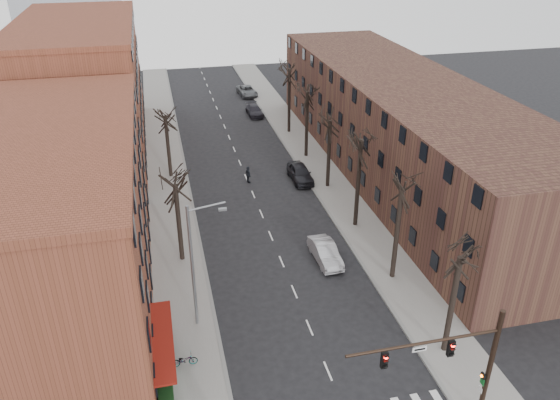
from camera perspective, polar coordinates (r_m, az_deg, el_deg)
sidewalk_left at (r=59.06m, az=-11.75°, el=2.82°), size 4.00×90.00×0.15m
sidewalk_right at (r=61.28m, az=3.35°, el=4.30°), size 4.00×90.00×0.15m
building_left_near at (r=39.24m, az=-22.85°, el=-2.45°), size 12.00×26.00×12.00m
building_left_far at (r=65.67m, az=-19.80°, el=10.75°), size 12.00×28.00×14.00m
building_right at (r=57.90m, az=12.58°, el=7.50°), size 12.00×50.00×10.00m
awning_left at (r=34.74m, az=-11.72°, el=-17.34°), size 1.20×7.00×0.15m
hedge at (r=33.57m, az=-11.92°, el=-17.75°), size 0.80×6.00×1.00m
tree_right_a at (r=36.93m, az=16.72°, el=-14.83°), size 5.20×5.20×10.00m
tree_right_b at (r=42.36m, az=11.61°, el=-7.95°), size 5.20×5.20×10.80m
tree_right_c at (r=48.51m, az=7.84°, el=-2.67°), size 5.20×5.20×11.60m
tree_right_d at (r=55.13m, az=4.97°, el=1.39°), size 5.20×5.20×10.00m
tree_right_e at (r=62.08m, az=2.73°, el=4.56°), size 5.20×5.20×10.80m
tree_right_f at (r=69.26m, az=0.93°, el=7.08°), size 5.20×5.20×11.60m
tree_left_a at (r=44.14m, az=-10.15°, el=-6.20°), size 5.20×5.20×9.50m
tree_left_b at (r=58.18m, az=-11.30°, el=2.40°), size 5.20×5.20×9.50m
signal_mast_arm at (r=30.04m, az=18.79°, el=-15.50°), size 8.14×0.30×7.20m
streetlight at (r=34.72m, az=-8.91°, el=-6.38°), size 2.45×0.22×9.03m
silver_sedan at (r=43.14m, az=4.75°, el=-5.48°), size 1.79×4.64×1.51m
parked_car_near at (r=55.95m, az=2.12°, el=2.84°), size 2.04×4.94×1.67m
parked_car_mid at (r=75.42m, az=-2.70°, el=9.32°), size 1.95×4.63×1.33m
parked_car_far at (r=84.33m, az=-3.46°, el=11.31°), size 2.82×5.31×1.42m
pedestrian_b at (r=32.91m, az=-12.01°, el=-18.17°), size 0.81×0.65×1.60m
pedestrian_crossing at (r=55.52m, az=-3.35°, el=2.67°), size 0.69×1.12×1.79m
bicycle at (r=34.54m, az=-9.96°, el=-16.14°), size 1.58×0.55×0.83m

